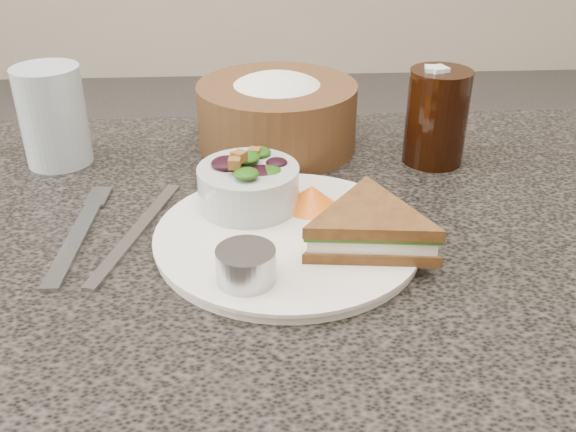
% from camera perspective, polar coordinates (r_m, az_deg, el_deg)
% --- Properties ---
extents(dinner_plate, '(0.26, 0.26, 0.01)m').
position_cam_1_polar(dinner_plate, '(0.64, -0.00, -1.89)').
color(dinner_plate, silver).
rests_on(dinner_plate, dining_table).
extents(sandwich, '(0.16, 0.16, 0.04)m').
position_cam_1_polar(sandwich, '(0.61, 7.30, -1.07)').
color(sandwich, brown).
rests_on(sandwich, dinner_plate).
extents(salad_bowl, '(0.14, 0.14, 0.06)m').
position_cam_1_polar(salad_bowl, '(0.68, -3.54, 3.25)').
color(salad_bowl, '#A6AEA9').
rests_on(salad_bowl, dinner_plate).
extents(dressing_ramekin, '(0.06, 0.06, 0.03)m').
position_cam_1_polar(dressing_ramekin, '(0.56, -3.76, -4.42)').
color(dressing_ramekin, '#9A9CA2').
rests_on(dressing_ramekin, dinner_plate).
extents(orange_wedge, '(0.08, 0.08, 0.03)m').
position_cam_1_polar(orange_wedge, '(0.68, 2.09, 1.71)').
color(orange_wedge, orange).
rests_on(orange_wedge, dinner_plate).
extents(fork, '(0.03, 0.18, 0.00)m').
position_cam_1_polar(fork, '(0.68, -18.30, -1.89)').
color(fork, '#999EA7').
rests_on(fork, dining_table).
extents(knife, '(0.07, 0.21, 0.00)m').
position_cam_1_polar(knife, '(0.68, -13.29, -1.33)').
color(knife, '#A0A1A5').
rests_on(knife, dining_table).
extents(bread_basket, '(0.24, 0.24, 0.12)m').
position_cam_1_polar(bread_basket, '(0.84, -0.98, 9.84)').
color(bread_basket, brown).
rests_on(bread_basket, dining_table).
extents(cola_glass, '(0.09, 0.09, 0.13)m').
position_cam_1_polar(cola_glass, '(0.82, 13.11, 8.96)').
color(cola_glass, black).
rests_on(cola_glass, dining_table).
extents(water_glass, '(0.11, 0.11, 0.12)m').
position_cam_1_polar(water_glass, '(0.85, -20.16, 8.34)').
color(water_glass, '#A3B2BA').
rests_on(water_glass, dining_table).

